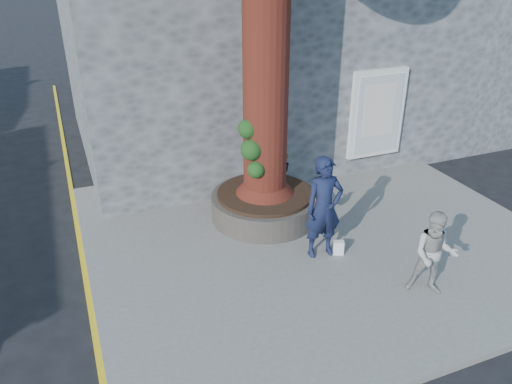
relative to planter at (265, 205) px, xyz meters
name	(u,v)px	position (x,y,z in m)	size (l,w,h in m)	color
ground	(267,280)	(-0.80, -2.00, -0.41)	(120.00, 120.00, 0.00)	black
pavement	(314,234)	(0.70, -1.00, -0.35)	(9.00, 8.00, 0.12)	slate
yellow_line	(87,287)	(-3.85, -1.00, -0.41)	(0.10, 30.00, 0.01)	yellow
stone_shop	(250,33)	(1.70, 5.20, 2.75)	(10.30, 8.30, 6.30)	#505256
neighbour_shop	(465,23)	(9.70, 5.20, 2.59)	(6.00, 8.00, 6.00)	#505256
planter	(265,205)	(0.00, 0.00, 0.00)	(2.30, 2.30, 0.60)	black
man	(324,208)	(0.45, -1.75, 0.70)	(0.73, 0.48, 1.99)	#151C3A
woman	(434,254)	(1.58, -3.47, 0.47)	(0.74, 0.58, 1.52)	#A9A7A2
shopping_bag	(338,248)	(0.74, -1.89, -0.15)	(0.20, 0.12, 0.28)	white
plant_a	(319,195)	(0.85, -0.85, 0.47)	(0.17, 0.12, 0.33)	gray
plant_b	(284,162)	(0.85, 0.85, 0.52)	(0.24, 0.23, 0.43)	gray
plant_c	(319,194)	(0.85, -0.85, 0.49)	(0.21, 0.21, 0.37)	gray
plant_d	(319,195)	(0.85, -0.85, 0.47)	(0.29, 0.26, 0.32)	gray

